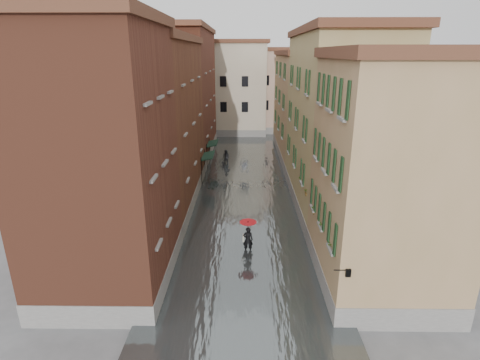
{
  "coord_description": "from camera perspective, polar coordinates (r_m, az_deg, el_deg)",
  "views": [
    {
      "loc": [
        -0.01,
        -19.66,
        11.73
      ],
      "look_at": [
        -0.34,
        5.97,
        3.0
      ],
      "focal_mm": 28.0,
      "sensor_mm": 36.0,
      "label": 1
    }
  ],
  "objects": [
    {
      "name": "floodwater",
      "position": [
        34.67,
        0.7,
        -0.79
      ],
      "size": [
        10.0,
        60.0,
        0.2
      ],
      "primitive_type": "cube",
      "color": "#4D5355",
      "rests_on": "ground"
    },
    {
      "name": "building_right_mid",
      "position": [
        29.97,
        14.39,
        8.17
      ],
      "size": [
        6.0,
        14.0,
        13.0
      ],
      "primitive_type": "cube",
      "color": "tan",
      "rests_on": "ground"
    },
    {
      "name": "window_planters",
      "position": [
        22.15,
        11.44,
        -3.37
      ],
      "size": [
        0.59,
        10.62,
        0.84
      ],
      "color": "#9B5733",
      "rests_on": "ground"
    },
    {
      "name": "building_left_near",
      "position": [
        19.7,
        -20.1,
        2.24
      ],
      "size": [
        6.0,
        8.0,
        13.0
      ],
      "primitive_type": "cube",
      "color": "brown",
      "rests_on": "ground"
    },
    {
      "name": "building_end_pink",
      "position": [
        60.24,
        6.62,
        13.23
      ],
      "size": [
        10.0,
        9.0,
        12.0
      ],
      "primitive_type": "cube",
      "color": "tan",
      "rests_on": "ground"
    },
    {
      "name": "building_left_far",
      "position": [
        44.47,
        -8.53,
        12.5
      ],
      "size": [
        6.0,
        16.0,
        14.0
      ],
      "primitive_type": "cube",
      "color": "brown",
      "rests_on": "ground"
    },
    {
      "name": "pedestrian_far",
      "position": [
        41.08,
        -2.09,
        3.44
      ],
      "size": [
        1.02,
        0.92,
        1.7
      ],
      "primitive_type": "imported",
      "rotation": [
        0.0,
        0.0,
        -0.41
      ],
      "color": "black",
      "rests_on": "ground"
    },
    {
      "name": "building_right_near",
      "position": [
        19.92,
        21.29,
        0.01
      ],
      "size": [
        6.0,
        8.0,
        11.5
      ],
      "primitive_type": "cube",
      "color": "#9A7E4F",
      "rests_on": "ground"
    },
    {
      "name": "building_end_cream",
      "position": [
        57.98,
        -2.3,
        13.62
      ],
      "size": [
        12.0,
        9.0,
        13.0
      ],
      "primitive_type": "cube",
      "color": "beige",
      "rests_on": "ground"
    },
    {
      "name": "ground",
      "position": [
        22.9,
        0.66,
        -12.01
      ],
      "size": [
        120.0,
        120.0,
        0.0
      ],
      "primitive_type": "plane",
      "color": "#5C5D5F",
      "rests_on": "ground"
    },
    {
      "name": "wall_lantern",
      "position": [
        16.78,
        16.05,
        -13.34
      ],
      "size": [
        0.71,
        0.22,
        0.35
      ],
      "color": "black",
      "rests_on": "ground"
    },
    {
      "name": "building_left_mid",
      "position": [
        30.01,
        -12.88,
        7.82
      ],
      "size": [
        6.0,
        14.0,
        12.5
      ],
      "primitive_type": "cube",
      "color": "brown",
      "rests_on": "ground"
    },
    {
      "name": "awning_near",
      "position": [
        35.45,
        -4.94,
        3.59
      ],
      "size": [
        1.09,
        3.02,
        2.8
      ],
      "color": "#153123",
      "rests_on": "ground"
    },
    {
      "name": "building_right_far",
      "position": [
        44.62,
        9.94,
        10.83
      ],
      "size": [
        6.0,
        16.0,
        11.5
      ],
      "primitive_type": "cube",
      "color": "#9A7E4F",
      "rests_on": "ground"
    },
    {
      "name": "pedestrian_main",
      "position": [
        23.02,
        1.21,
        -8.14
      ],
      "size": [
        1.07,
        1.07,
        2.06
      ],
      "color": "black",
      "rests_on": "ground"
    },
    {
      "name": "awning_far",
      "position": [
        40.37,
        -4.25,
        5.49
      ],
      "size": [
        1.09,
        2.95,
        2.8
      ],
      "color": "#153123",
      "rests_on": "ground"
    }
  ]
}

